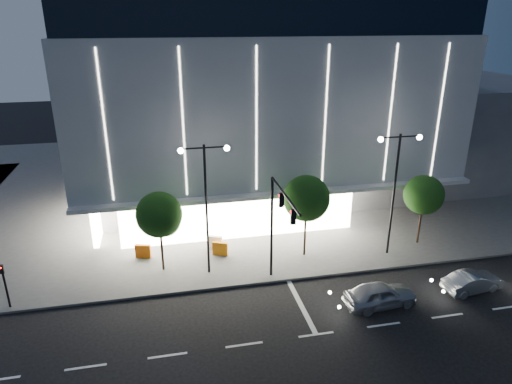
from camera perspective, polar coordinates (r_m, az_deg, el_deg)
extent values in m
plane|color=black|center=(26.94, 2.26, -15.98)|extent=(160.00, 160.00, 0.00)
cube|color=#474747|center=(48.76, 1.10, 1.73)|extent=(70.00, 40.00, 0.15)
cube|color=#4C4C51|center=(47.76, -1.23, 3.75)|extent=(28.00, 21.00, 4.00)
cube|color=#999A9E|center=(44.14, -0.81, 12.32)|extent=(30.00, 25.00, 11.00)
cube|color=black|center=(43.63, -0.86, 21.44)|extent=(29.40, 24.50, 3.00)
cube|color=white|center=(34.99, -1.97, -2.92)|extent=(18.00, 0.40, 3.60)
cube|color=white|center=(39.82, -18.85, -1.04)|extent=(0.40, 10.00, 3.60)
cube|color=#999A9E|center=(33.89, 3.29, 0.08)|extent=(30.00, 2.00, 0.30)
cube|color=white|center=(32.15, 3.59, 8.96)|extent=(24.00, 0.06, 10.00)
cube|color=#4C4C51|center=(55.88, 22.83, 7.86)|extent=(16.00, 20.00, 10.00)
cylinder|color=black|center=(29.31, 1.97, -4.67)|extent=(0.18, 0.18, 7.00)
cylinder|color=black|center=(25.34, 3.63, -0.32)|extent=(0.14, 5.80, 0.14)
cube|color=black|center=(26.19, 3.20, -1.00)|extent=(0.28, 0.18, 0.85)
cube|color=black|center=(24.07, 4.67, -3.10)|extent=(0.28, 0.18, 0.85)
sphere|color=#FF0C0C|center=(26.05, 2.95, -0.41)|extent=(0.14, 0.14, 0.14)
cylinder|color=black|center=(29.36, -6.18, -2.60)|extent=(0.16, 0.16, 9.00)
cylinder|color=black|center=(27.87, -7.96, 5.41)|extent=(1.40, 0.10, 0.10)
cylinder|color=black|center=(27.99, -5.10, 5.60)|extent=(1.40, 0.10, 0.10)
sphere|color=white|center=(27.86, -9.39, 5.11)|extent=(0.36, 0.36, 0.36)
sphere|color=white|center=(28.10, -3.67, 5.50)|extent=(0.36, 0.36, 0.36)
cylinder|color=black|center=(33.09, 16.79, -0.62)|extent=(0.16, 0.16, 9.00)
cylinder|color=black|center=(31.48, 16.48, 6.56)|extent=(1.40, 0.10, 0.10)
cylinder|color=black|center=(32.16, 18.70, 6.61)|extent=(1.40, 0.10, 0.10)
sphere|color=white|center=(31.18, 15.32, 6.36)|extent=(0.36, 0.36, 0.36)
sphere|color=white|center=(32.54, 19.75, 6.46)|extent=(0.36, 0.36, 0.36)
cylinder|color=black|center=(30.79, -28.79, -10.39)|extent=(0.12, 0.12, 3.00)
cube|color=black|center=(30.24, -29.19, -8.43)|extent=(0.22, 0.16, 0.55)
sphere|color=#FF0C0C|center=(30.08, -29.29, -8.28)|extent=(0.10, 0.10, 0.10)
cylinder|color=black|center=(31.29, -11.70, -6.68)|extent=(0.16, 0.16, 3.78)
sphere|color=#11360E|center=(30.29, -12.02, -2.78)|extent=(3.02, 3.02, 3.02)
sphere|color=#11360E|center=(30.69, -11.39, -3.52)|extent=(2.16, 2.16, 2.16)
sphere|color=#11360E|center=(30.29, -12.44, -3.49)|extent=(1.94, 1.94, 1.94)
cylinder|color=black|center=(32.62, 6.15, -4.86)|extent=(0.16, 0.16, 4.06)
sphere|color=#11360E|center=(31.61, 6.32, -0.79)|extent=(3.25, 3.25, 3.25)
sphere|color=#11360E|center=(32.10, 6.68, -1.58)|extent=(2.32, 2.32, 2.32)
sphere|color=#11360E|center=(31.54, 5.95, -1.51)|extent=(2.09, 2.09, 2.09)
cylinder|color=black|center=(36.35, 19.80, -3.60)|extent=(0.16, 0.16, 3.64)
sphere|color=#11360E|center=(35.52, 20.24, -0.32)|extent=(2.91, 2.91, 2.91)
sphere|color=#11360E|center=(36.01, 20.38, -0.94)|extent=(2.08, 2.08, 2.08)
sphere|color=#11360E|center=(35.38, 19.95, -0.91)|extent=(1.87, 1.87, 1.87)
imported|color=#A7A9AE|center=(28.80, 15.23, -12.27)|extent=(4.52, 2.09, 1.50)
imported|color=#9CA0A4|center=(32.23, 25.45, -10.11)|extent=(4.07, 1.87, 1.29)
cube|color=#D2560B|center=(33.62, -13.94, -7.20)|extent=(1.12, 0.58, 1.00)
cube|color=orange|center=(33.10, -4.51, -7.07)|extent=(1.10, 0.69, 1.00)
cube|color=white|center=(34.01, -5.17, -6.28)|extent=(1.10, 0.69, 1.00)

